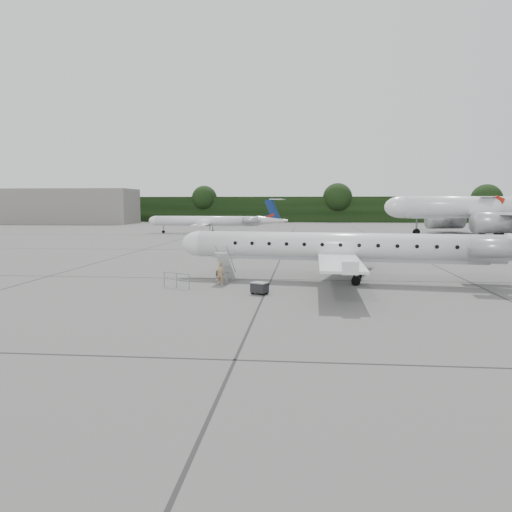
# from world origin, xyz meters

# --- Properties ---
(ground) EXTENTS (320.00, 320.00, 0.00)m
(ground) POSITION_xyz_m (0.00, 0.00, 0.00)
(ground) COLOR #5B5B59
(ground) RESTS_ON ground
(treeline) EXTENTS (260.00, 4.00, 8.00)m
(treeline) POSITION_xyz_m (0.00, 130.00, 4.00)
(treeline) COLOR black
(treeline) RESTS_ON ground
(terminal_building) EXTENTS (40.00, 14.00, 10.00)m
(terminal_building) POSITION_xyz_m (-70.00, 110.00, 5.00)
(terminal_building) COLOR slate
(terminal_building) RESTS_ON ground
(main_regional_jet) EXTENTS (30.20, 23.62, 7.10)m
(main_regional_jet) POSITION_xyz_m (2.12, 6.59, 3.55)
(main_regional_jet) COLOR silver
(main_regional_jet) RESTS_ON ground
(airstair) EXTENTS (1.16, 2.36, 2.22)m
(airstair) POSITION_xyz_m (-6.30, 5.59, 1.11)
(airstair) COLOR silver
(airstair) RESTS_ON ground
(passenger) EXTENTS (0.71, 0.63, 1.63)m
(passenger) POSITION_xyz_m (-6.48, 4.32, 0.81)
(passenger) COLOR #9C8055
(passenger) RESTS_ON ground
(safety_railing) EXTENTS (2.00, 1.06, 1.00)m
(safety_railing) POSITION_xyz_m (-9.22, 2.84, 0.50)
(safety_railing) COLOR gray
(safety_railing) RESTS_ON ground
(baggage_cart) EXTENTS (1.18, 1.09, 0.81)m
(baggage_cart) POSITION_xyz_m (-3.44, 0.99, 0.41)
(baggage_cart) COLOR black
(baggage_cart) RESTS_ON ground
(bg_narrowbody) EXTENTS (44.75, 36.70, 14.06)m
(bg_narrowbody) POSITION_xyz_m (31.24, 64.92, 7.03)
(bg_narrowbody) COLOR silver
(bg_narrowbody) RESTS_ON ground
(bg_regional_left) EXTENTS (26.26, 19.42, 6.69)m
(bg_regional_left) POSITION_xyz_m (-19.38, 64.46, 3.35)
(bg_regional_left) COLOR silver
(bg_regional_left) RESTS_ON ground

